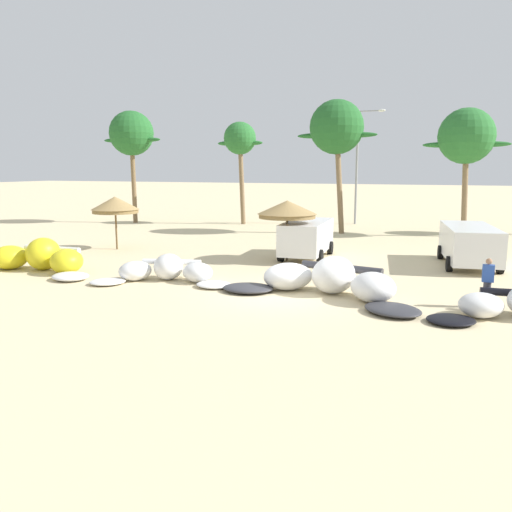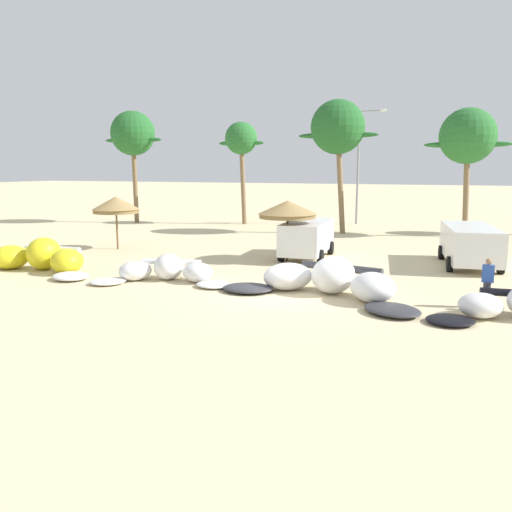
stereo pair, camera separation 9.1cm
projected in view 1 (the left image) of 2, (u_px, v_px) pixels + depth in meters
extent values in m
plane|color=beige|center=(276.00, 295.00, 18.63)|extent=(260.00, 260.00, 0.00)
ellipsoid|color=yellow|center=(10.00, 257.00, 23.30)|extent=(2.03, 2.09, 1.06)
ellipsoid|color=yellow|center=(43.00, 254.00, 23.14)|extent=(1.45, 1.65, 1.44)
ellipsoid|color=yellow|center=(66.00, 261.00, 22.32)|extent=(2.07, 2.11, 1.06)
ellipsoid|color=white|center=(70.00, 276.00, 21.13)|extent=(1.94, 1.81, 0.29)
cylinder|color=white|center=(52.00, 249.00, 23.64)|extent=(2.94, 0.39, 0.27)
cube|color=white|center=(41.00, 254.00, 22.99)|extent=(1.09, 0.62, 0.04)
ellipsoid|color=white|center=(108.00, 282.00, 20.31)|extent=(1.80, 1.74, 0.21)
ellipsoid|color=white|center=(135.00, 271.00, 21.00)|extent=(1.58, 1.70, 0.78)
ellipsoid|color=white|center=(168.00, 267.00, 21.14)|extent=(1.47, 1.62, 1.05)
ellipsoid|color=white|center=(198.00, 272.00, 20.69)|extent=(1.81, 1.78, 0.78)
ellipsoid|color=white|center=(214.00, 285.00, 19.80)|extent=(1.49, 1.30, 0.21)
cylinder|color=white|center=(172.00, 262.00, 21.59)|extent=(2.44, 0.82, 0.22)
cube|color=white|center=(167.00, 267.00, 21.00)|extent=(0.99, 0.70, 0.04)
ellipsoid|color=#333338|center=(248.00, 288.00, 19.10)|extent=(2.08, 1.75, 0.27)
ellipsoid|color=white|center=(288.00, 276.00, 19.39)|extent=(2.39, 2.38, 1.00)
ellipsoid|color=white|center=(334.00, 275.00, 18.82)|extent=(1.84, 2.14, 1.35)
ellipsoid|color=white|center=(373.00, 287.00, 17.63)|extent=(2.12, 2.32, 1.00)
ellipsoid|color=#333338|center=(393.00, 309.00, 16.22)|extent=(2.38, 2.26, 0.27)
cylinder|color=#333338|center=(341.00, 268.00, 19.34)|extent=(3.15, 0.91, 0.29)
cube|color=#333338|center=(331.00, 276.00, 18.67)|extent=(1.26, 0.89, 0.04)
ellipsoid|color=black|center=(451.00, 320.00, 15.23)|extent=(1.82, 1.75, 0.20)
ellipsoid|color=white|center=(481.00, 305.00, 15.82)|extent=(1.82, 1.86, 0.74)
cylinder|color=brown|center=(116.00, 229.00, 28.93)|extent=(0.10, 0.10, 2.21)
cone|color=#9E7F4C|center=(115.00, 203.00, 28.68)|extent=(2.62, 2.62, 0.72)
cylinder|color=olive|center=(115.00, 211.00, 28.76)|extent=(2.49, 2.49, 0.20)
cylinder|color=brown|center=(287.00, 237.00, 25.34)|extent=(0.10, 0.10, 2.28)
cone|color=#9E7F4C|center=(287.00, 207.00, 25.09)|extent=(2.87, 2.87, 0.65)
cylinder|color=olive|center=(287.00, 216.00, 25.16)|extent=(2.73, 2.73, 0.20)
cube|color=white|center=(469.00, 242.00, 24.02)|extent=(2.81, 5.57, 1.50)
cube|color=black|center=(465.00, 233.00, 25.38)|extent=(2.19, 1.61, 0.56)
cylinder|color=black|center=(441.00, 252.00, 25.96)|extent=(0.34, 0.71, 0.68)
cylinder|color=black|center=(485.00, 254.00, 25.50)|extent=(0.34, 0.71, 0.68)
cylinder|color=black|center=(449.00, 264.00, 22.78)|extent=(0.34, 0.71, 0.68)
cylinder|color=black|center=(500.00, 266.00, 22.33)|extent=(0.34, 0.71, 0.68)
cube|color=white|center=(307.00, 236.00, 26.19)|extent=(2.22, 4.80, 1.50)
cube|color=black|center=(312.00, 228.00, 27.35)|extent=(1.94, 1.29, 0.56)
cylinder|color=black|center=(295.00, 246.00, 27.96)|extent=(0.29, 0.69, 0.68)
cylinder|color=black|center=(330.00, 248.00, 27.40)|extent=(0.29, 0.69, 0.68)
cylinder|color=black|center=(281.00, 255.00, 25.23)|extent=(0.29, 0.69, 0.68)
cylinder|color=black|center=(320.00, 257.00, 24.66)|extent=(0.29, 0.69, 0.68)
cylinder|color=#383842|center=(487.00, 295.00, 16.90)|extent=(0.24, 0.24, 0.85)
cube|color=#2D51A8|center=(488.00, 273.00, 16.78)|extent=(0.36, 0.22, 0.56)
sphere|color=#9E7051|center=(489.00, 261.00, 16.72)|extent=(0.20, 0.20, 0.20)
cylinder|color=brown|center=(134.00, 179.00, 42.68)|extent=(0.44, 0.36, 7.24)
sphere|color=#236028|center=(131.00, 133.00, 42.09)|extent=(3.57, 3.57, 3.57)
ellipsoid|color=#236028|center=(117.00, 140.00, 42.69)|extent=(2.50, 0.50, 0.36)
ellipsoid|color=#236028|center=(147.00, 140.00, 41.67)|extent=(2.50, 0.50, 0.36)
cylinder|color=#7F6647|center=(242.00, 182.00, 41.70)|extent=(0.63, 0.36, 6.80)
sphere|color=#286B2D|center=(240.00, 138.00, 41.18)|extent=(2.56, 2.56, 2.56)
ellipsoid|color=#286B2D|center=(228.00, 143.00, 41.61)|extent=(1.79, 0.50, 0.36)
ellipsoid|color=#286B2D|center=(252.00, 143.00, 40.88)|extent=(1.79, 0.50, 0.36)
cylinder|color=#7F6647|center=(339.00, 181.00, 35.62)|extent=(0.88, 0.36, 7.20)
sphere|color=#236028|center=(337.00, 127.00, 35.11)|extent=(3.65, 3.65, 3.65)
ellipsoid|color=#236028|center=(315.00, 136.00, 35.73)|extent=(2.55, 0.50, 0.36)
ellipsoid|color=#236028|center=(358.00, 135.00, 34.68)|extent=(2.55, 0.50, 0.36)
cylinder|color=#7F6647|center=(465.00, 187.00, 34.03)|extent=(0.58, 0.36, 6.51)
sphere|color=#286B2D|center=(466.00, 136.00, 33.53)|extent=(3.57, 3.57, 3.57)
ellipsoid|color=#286B2D|center=(442.00, 145.00, 34.13)|extent=(2.50, 0.50, 0.36)
ellipsoid|color=#286B2D|center=(490.00, 144.00, 33.11)|extent=(2.50, 0.50, 0.36)
cylinder|color=gray|center=(357.00, 168.00, 41.47)|extent=(0.18, 0.18, 8.99)
cylinder|color=gray|center=(370.00, 111.00, 40.42)|extent=(1.80, 0.10, 0.10)
ellipsoid|color=silver|center=(382.00, 110.00, 40.10)|extent=(0.56, 0.24, 0.20)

